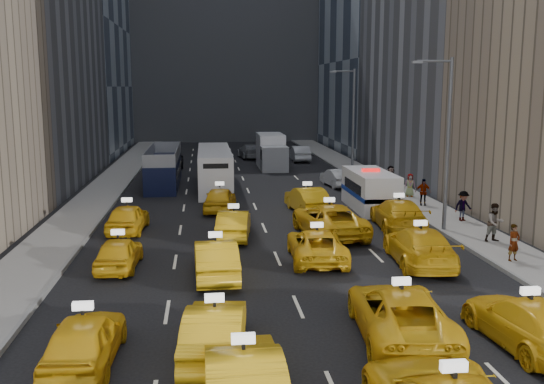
{
  "coord_description": "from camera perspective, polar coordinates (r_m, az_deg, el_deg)",
  "views": [
    {
      "loc": [
        -3.13,
        -17.82,
        7.54
      ],
      "look_at": [
        0.41,
        13.78,
        2.0
      ],
      "focal_mm": 40.0,
      "sensor_mm": 36.0,
      "label": 1
    }
  ],
  "objects": [
    {
      "name": "taxi_6",
      "position": [
        19.09,
        11.98,
        -11.07
      ],
      "size": [
        3.1,
        5.84,
        1.56
      ],
      "primitive_type": "imported",
      "rotation": [
        0.0,
        0.0,
        3.05
      ],
      "color": "gold",
      "rests_on": "ground"
    },
    {
      "name": "pedestrian_4",
      "position": [
        42.26,
        12.85,
        0.64
      ],
      "size": [
        0.83,
        0.54,
        1.57
      ],
      "primitive_type": "imported",
      "rotation": [
        0.0,
        0.0,
        -0.17
      ],
      "color": "gray",
      "rests_on": "sidewalk_east"
    },
    {
      "name": "streetlight_near",
      "position": [
        32.37,
        16.05,
        4.86
      ],
      "size": [
        2.15,
        0.22,
        9.0
      ],
      "color": "#595B60",
      "rests_on": "ground"
    },
    {
      "name": "curb_east",
      "position": [
        45.14,
        9.36,
        0.25
      ],
      "size": [
        0.15,
        90.0,
        0.18
      ],
      "primitive_type": "cube",
      "color": "slate",
      "rests_on": "ground"
    },
    {
      "name": "misc_car_1",
      "position": [
        58.51,
        -9.5,
        3.03
      ],
      "size": [
        2.47,
        5.12,
        1.4
      ],
      "primitive_type": "imported",
      "rotation": [
        0.0,
        0.0,
        3.17
      ],
      "color": "black",
      "rests_on": "ground"
    },
    {
      "name": "taxi_12",
      "position": [
        32.65,
        -13.44,
        -2.39
      ],
      "size": [
        2.09,
        4.52,
        1.5
      ],
      "primitive_type": "imported",
      "rotation": [
        0.0,
        0.0,
        3.07
      ],
      "color": "gold",
      "rests_on": "ground"
    },
    {
      "name": "taxi_4",
      "position": [
        17.75,
        -17.21,
        -13.1
      ],
      "size": [
        1.93,
        4.41,
        1.48
      ],
      "primitive_type": "imported",
      "rotation": [
        0.0,
        0.0,
        3.1
      ],
      "color": "gold",
      "rests_on": "ground"
    },
    {
      "name": "sidewalk_east",
      "position": [
        45.55,
        11.12,
        0.26
      ],
      "size": [
        3.0,
        90.0,
        0.15
      ],
      "primitive_type": "cube",
      "color": "gray",
      "rests_on": "ground"
    },
    {
      "name": "pedestrian_0",
      "position": [
        28.01,
        21.81,
        -4.44
      ],
      "size": [
        0.67,
        0.54,
        1.61
      ],
      "primitive_type": "imported",
      "rotation": [
        0.0,
        0.0,
        0.31
      ],
      "color": "gray",
      "rests_on": "sidewalk_east"
    },
    {
      "name": "box_truck",
      "position": [
        56.78,
        -0.05,
        3.82
      ],
      "size": [
        2.82,
        7.04,
        3.15
      ],
      "rotation": [
        0.0,
        0.0,
        -0.07
      ],
      "color": "silver",
      "rests_on": "ground"
    },
    {
      "name": "taxi_17",
      "position": [
        36.78,
        3.33,
        -0.73
      ],
      "size": [
        2.28,
        4.89,
        1.55
      ],
      "primitive_type": "imported",
      "rotation": [
        0.0,
        0.0,
        3.28
      ],
      "color": "gold",
      "rests_on": "ground"
    },
    {
      "name": "taxi_5",
      "position": [
        17.52,
        -5.38,
        -12.91
      ],
      "size": [
        2.07,
        4.76,
        1.52
      ],
      "primitive_type": "imported",
      "rotation": [
        0.0,
        0.0,
        3.04
      ],
      "color": "gold",
      "rests_on": "ground"
    },
    {
      "name": "sidewalk_west",
      "position": [
        44.09,
        -15.91,
        -0.25
      ],
      "size": [
        3.0,
        90.0,
        0.15
      ],
      "primitive_type": "cube",
      "color": "gray",
      "rests_on": "ground"
    },
    {
      "name": "misc_car_0",
      "position": [
        46.57,
        6.09,
        1.35
      ],
      "size": [
        1.92,
        4.23,
        1.35
      ],
      "primitive_type": "imported",
      "rotation": [
        0.0,
        0.0,
        3.26
      ],
      "color": "#ADB1B5",
      "rests_on": "ground"
    },
    {
      "name": "curb_west",
      "position": [
        43.87,
        -14.05,
        -0.19
      ],
      "size": [
        0.15,
        90.0,
        0.18
      ],
      "primitive_type": "cube",
      "color": "slate",
      "rests_on": "ground"
    },
    {
      "name": "ground",
      "position": [
        19.6,
        3.38,
        -12.75
      ],
      "size": [
        160.0,
        160.0,
        0.0
      ],
      "primitive_type": "plane",
      "color": "black",
      "rests_on": "ground"
    },
    {
      "name": "taxi_16",
      "position": [
        37.18,
        -4.93,
        -0.68
      ],
      "size": [
        2.32,
        4.6,
        1.5
      ],
      "primitive_type": "imported",
      "rotation": [
        0.0,
        0.0,
        3.01
      ],
      "color": "gold",
      "rests_on": "ground"
    },
    {
      "name": "taxi_15",
      "position": [
        33.11,
        11.81,
        -2.06
      ],
      "size": [
        2.78,
        5.78,
        1.62
      ],
      "primitive_type": "imported",
      "rotation": [
        0.0,
        0.0,
        3.05
      ],
      "color": "gold",
      "rests_on": "ground"
    },
    {
      "name": "taxi_11",
      "position": [
        26.75,
        13.72,
        -4.99
      ],
      "size": [
        2.71,
        5.71,
        1.61
      ],
      "primitive_type": "imported",
      "rotation": [
        0.0,
        0.0,
        3.06
      ],
      "color": "gold",
      "rests_on": "ground"
    },
    {
      "name": "taxi_1",
      "position": [
        14.63,
        -2.69,
        -17.4
      ],
      "size": [
        1.82,
        5.09,
        1.67
      ],
      "primitive_type": "imported",
      "rotation": [
        0.0,
        0.0,
        3.15
      ],
      "color": "gold",
      "rests_on": "ground"
    },
    {
      "name": "taxi_8",
      "position": [
        26.23,
        -14.23,
        -5.59
      ],
      "size": [
        1.79,
        4.06,
        1.36
      ],
      "primitive_type": "imported",
      "rotation": [
        0.0,
        0.0,
        3.09
      ],
      "color": "gold",
      "rests_on": "ground"
    },
    {
      "name": "taxi_13",
      "position": [
        30.5,
        -3.62,
        -3.06
      ],
      "size": [
        2.02,
        4.51,
        1.44
      ],
      "primitive_type": "imported",
      "rotation": [
        0.0,
        0.0,
        3.03
      ],
      "color": "gold",
      "rests_on": "ground"
    },
    {
      "name": "misc_car_3",
      "position": [
        61.02,
        -4.85,
        3.53
      ],
      "size": [
        2.32,
        4.98,
        1.65
      ],
      "primitive_type": "imported",
      "rotation": [
        0.0,
        0.0,
        3.22
      ],
      "color": "black",
      "rests_on": "ground"
    },
    {
      "name": "double_decker",
      "position": [
        47.28,
        -10.14,
        2.31
      ],
      "size": [
        2.66,
        10.08,
        2.91
      ],
      "rotation": [
        0.0,
        0.0,
        -0.04
      ],
      "color": "black",
      "rests_on": "ground"
    },
    {
      "name": "pedestrian_1",
      "position": [
        31.08,
        20.25,
        -2.72
      ],
      "size": [
        0.97,
        0.62,
        1.87
      ],
      "primitive_type": "imported",
      "rotation": [
        0.0,
        0.0,
        0.14
      ],
      "color": "gray",
      "rests_on": "sidewalk_east"
    },
    {
      "name": "pedestrian_3",
      "position": [
        39.33,
        14.03,
        0.0
      ],
      "size": [
        1.06,
        0.63,
        1.69
      ],
      "primitive_type": "imported",
      "rotation": [
        0.0,
        0.0,
        -0.19
      ],
      "color": "gray",
      "rests_on": "sidewalk_east"
    },
    {
      "name": "misc_car_4",
      "position": [
        62.33,
        2.63,
        3.65
      ],
      "size": [
        1.73,
        4.82,
        1.58
      ],
      "primitive_type": "imported",
      "rotation": [
        0.0,
        0.0,
        3.13
      ],
      "color": "#ADB0B5",
      "rests_on": "ground"
    },
    {
      "name": "taxi_10",
      "position": [
        26.66,
        4.22,
        -5.02
      ],
      "size": [
        2.59,
        5.13,
        1.39
      ],
      "primitive_type": "imported",
      "rotation": [
        0.0,
        0.0,
        3.08
      ],
      "color": "gold",
      "rests_on": "ground"
    },
    {
      "name": "streetlight_far",
      "position": [
        51.39,
        7.54,
        6.87
      ],
      "size": [
        2.15,
        0.22,
        9.0
      ],
      "color": "#595B60",
      "rests_on": "ground"
    },
    {
      "name": "pedestrian_2",
      "position": [
        35.33,
        17.55,
        -1.27
      ],
      "size": [
        1.17,
        0.71,
        1.68
      ],
      "primitive_type": "imported",
      "rotation": [
        0.0,
        0.0,
        0.26
      ],
      "color": "gray",
      "rests_on": "sidewalk_east"
    },
    {
      "name": "misc_car_2",
      "position": [
        64.75,
        -2.09,
        3.86
      ],
      "size": [
        2.76,
        5.47,
        1.52
      ],
      "primitive_type": "imported",
      "rotation": [
        0.0,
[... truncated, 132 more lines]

